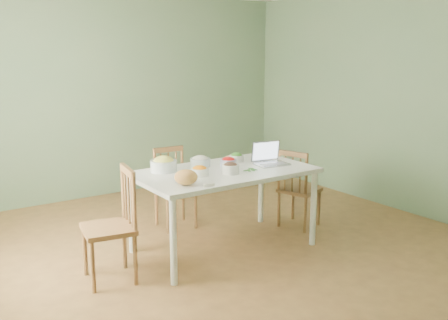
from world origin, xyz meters
TOP-DOWN VIEW (x-y plane):
  - floor at (0.00, 0.00)m, footprint 5.00×5.00m
  - wall_back at (0.00, 2.50)m, footprint 5.00×0.00m
  - wall_right at (2.50, 0.00)m, footprint 0.00×5.00m
  - dining_table at (-0.03, -0.04)m, footprint 1.74×0.98m
  - chair_far at (-0.12, 0.80)m, footprint 0.42×0.40m
  - chair_left at (-1.25, -0.07)m, footprint 0.48×0.50m
  - chair_right at (1.05, 0.04)m, footprint 0.48×0.49m
  - bread_boule at (-0.61, -0.30)m, footprint 0.26×0.26m
  - butter_stick at (-0.48, -0.47)m, footprint 0.10×0.04m
  - bowl_squash at (-0.54, 0.24)m, footprint 0.31×0.31m
  - bowl_carrot at (-0.35, -0.10)m, footprint 0.22×0.22m
  - bowl_onion at (-0.14, 0.22)m, footprint 0.23×0.23m
  - bowl_mushroom at (-0.06, -0.19)m, footprint 0.21×0.21m
  - bowl_redpep at (0.08, 0.05)m, footprint 0.18×0.18m
  - bowl_broccoli at (0.29, 0.20)m, footprint 0.20×0.20m
  - flatbread at (0.36, 0.34)m, footprint 0.25×0.25m
  - basil_bunch at (0.17, -0.18)m, footprint 0.18×0.18m
  - laptop at (0.50, -0.13)m, footprint 0.36×0.30m

SIDE VIEW (x-z plane):
  - floor at x=0.00m, z-range 0.00..0.00m
  - dining_table at x=-0.03m, z-range 0.00..0.81m
  - chair_right at x=1.05m, z-range 0.00..0.89m
  - chair_far at x=-0.12m, z-range 0.00..0.89m
  - chair_left at x=-1.25m, z-range 0.00..0.99m
  - flatbread at x=0.36m, z-range 0.81..0.83m
  - basil_bunch at x=0.17m, z-range 0.81..0.83m
  - butter_stick at x=-0.48m, z-range 0.81..0.84m
  - bowl_carrot at x=-0.35m, z-range 0.81..0.91m
  - bowl_broccoli at x=0.29m, z-range 0.81..0.91m
  - bowl_redpep at x=0.08m, z-range 0.81..0.91m
  - bowl_onion at x=-0.14m, z-range 0.81..0.92m
  - bowl_mushroom at x=-0.06m, z-range 0.81..0.92m
  - bread_boule at x=-0.61m, z-range 0.81..0.95m
  - bowl_squash at x=-0.54m, z-range 0.81..0.96m
  - laptop at x=0.50m, z-range 0.81..1.04m
  - wall_back at x=0.00m, z-range 0.00..2.70m
  - wall_right at x=2.50m, z-range 0.00..2.70m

